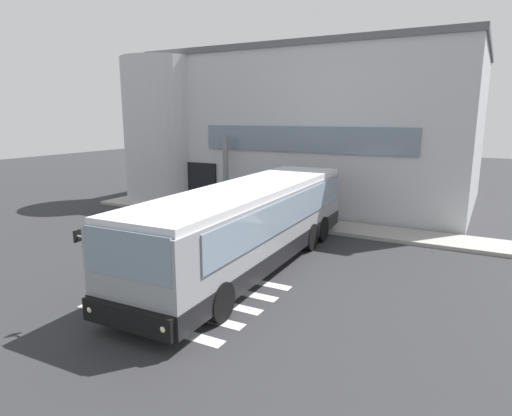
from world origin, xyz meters
TOP-DOWN VIEW (x-y plane):
  - ground_plane at (0.00, 0.00)m, footprint 80.00×90.00m
  - bay_paint_stripes at (2.00, -4.20)m, footprint 4.40×3.96m
  - terminal_building at (-0.67, 11.52)m, footprint 18.36×13.80m
  - boarding_curb at (0.00, 4.80)m, footprint 20.56×2.00m
  - entry_support_column at (-2.91, 5.40)m, footprint 0.28×0.28m
  - bus_main_foreground at (2.22, -1.21)m, footprint 3.02×11.74m
  - passenger_near_column at (-2.09, 4.93)m, footprint 0.50×0.52m
  - passenger_by_doorway at (-1.38, 4.73)m, footprint 0.53×0.38m
  - safety_bollard_yellow at (1.93, 3.60)m, footprint 0.18×0.18m

SIDE VIEW (x-z plane):
  - ground_plane at x=0.00m, z-range -0.02..0.00m
  - bay_paint_stripes at x=2.00m, z-range 0.00..0.01m
  - boarding_curb at x=0.00m, z-range 0.00..0.15m
  - safety_bollard_yellow at x=1.93m, z-range 0.00..0.90m
  - passenger_by_doorway at x=-1.38m, z-range 0.24..1.92m
  - passenger_near_column at x=-2.09m, z-range 0.28..1.95m
  - bus_main_foreground at x=2.22m, z-range -0.01..2.69m
  - entry_support_column at x=-2.91m, z-range 0.15..3.89m
  - terminal_building at x=-0.67m, z-range -0.01..8.30m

